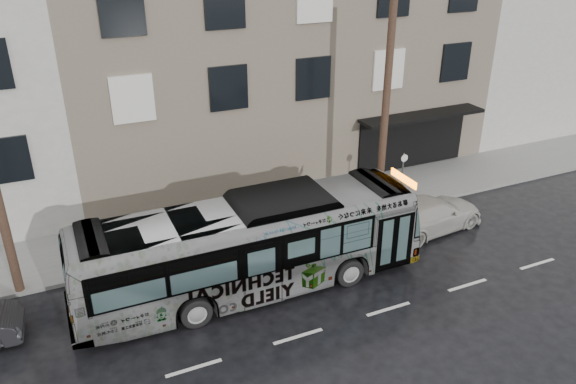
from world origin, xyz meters
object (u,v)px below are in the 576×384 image
object	(u,v)px
sign_post	(402,180)
white_sedan	(429,214)
bus	(251,246)
utility_pole_front	(386,108)

from	to	relation	value
sign_post	white_sedan	size ratio (longest dim) A/B	0.50
bus	utility_pole_front	bearing A→B (deg)	-66.84
sign_post	bus	distance (m)	8.46
sign_post	bus	xyz separation A→B (m)	(-7.95, -2.88, 0.27)
utility_pole_front	sign_post	xyz separation A→B (m)	(1.10, 0.00, -3.30)
bus	white_sedan	distance (m)	8.00
sign_post	white_sedan	xyz separation A→B (m)	(-0.05, -2.07, -0.66)
bus	white_sedan	bearing A→B (deg)	-83.77
utility_pole_front	bus	size ratio (longest dim) A/B	0.77
utility_pole_front	white_sedan	bearing A→B (deg)	-63.00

